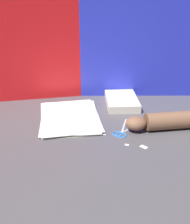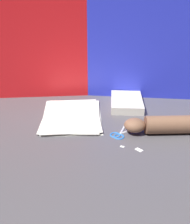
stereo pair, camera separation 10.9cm
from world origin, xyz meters
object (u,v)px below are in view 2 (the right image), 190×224
Objects in this scene: scissors at (122,132)px; book_closed at (127,102)px; paper_stack at (72,116)px; hand_forearm at (167,125)px.

book_closed is at bearing 81.11° from scissors.
book_closed is 1.44× the size of scissors.
hand_forearm is at bearing -18.66° from paper_stack.
book_closed is 0.69× the size of hand_forearm.
book_closed is at bearing 26.88° from paper_stack.
book_closed is (0.26, 0.13, 0.01)m from paper_stack.
book_closed reaches higher than scissors.
paper_stack is at bearing -153.12° from book_closed.
hand_forearm reaches higher than book_closed.
scissors is at bearing -177.43° from hand_forearm.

